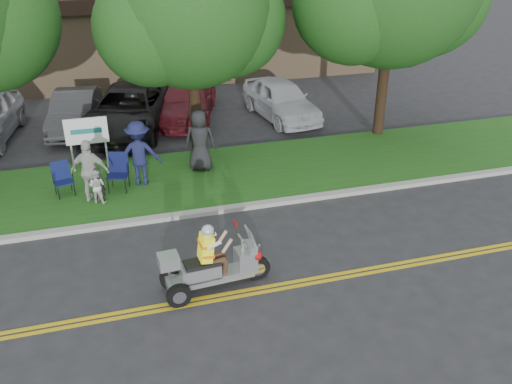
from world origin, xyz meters
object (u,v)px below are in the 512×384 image
object	(u,v)px
spectator_adult_right	(90,171)
parked_car_mid	(129,110)
lawn_chair_b	(62,176)
trike_scooter	(211,267)
parked_car_left	(75,111)
parked_car_right	(187,100)
lawn_chair_a	(118,169)
parked_car_far_right	(281,99)

from	to	relation	value
spectator_adult_right	parked_car_mid	world-z (taller)	spectator_adult_right
lawn_chair_b	spectator_adult_right	distance (m)	1.06
trike_scooter	parked_car_left	world-z (taller)	trike_scooter
trike_scooter	lawn_chair_b	bearing A→B (deg)	116.02
lawn_chair_b	parked_car_mid	bearing A→B (deg)	51.29
trike_scooter	parked_car_right	size ratio (longest dim) A/B	0.49
parked_car_left	parked_car_right	bearing A→B (deg)	11.38
lawn_chair_a	parked_car_far_right	world-z (taller)	parked_car_far_right
lawn_chair_a	parked_car_far_right	size ratio (longest dim) A/B	0.24
parked_car_mid	parked_car_far_right	size ratio (longest dim) A/B	1.29
trike_scooter	lawn_chair_a	distance (m)	5.42
spectator_adult_right	parked_car_left	xyz separation A→B (m)	(-0.48, 6.18, -0.29)
spectator_adult_right	parked_car_far_right	size ratio (longest dim) A/B	0.40
parked_car_left	parked_car_far_right	world-z (taller)	parked_car_far_right
lawn_chair_a	lawn_chair_b	xyz separation A→B (m)	(-1.52, 0.07, -0.06)
parked_car_right	parked_car_far_right	size ratio (longest dim) A/B	1.12
parked_car_left	parked_car_mid	size ratio (longest dim) A/B	0.74
lawn_chair_b	spectator_adult_right	bearing A→B (deg)	-53.29
lawn_chair_a	lawn_chair_b	distance (m)	1.52
trike_scooter	parked_car_left	bearing A→B (deg)	100.07
parked_car_mid	parked_car_right	world-z (taller)	parked_car_mid
lawn_chair_b	spectator_adult_right	world-z (taller)	spectator_adult_right
trike_scooter	lawn_chair_a	world-z (taller)	trike_scooter
spectator_adult_right	parked_car_mid	bearing A→B (deg)	-85.42
lawn_chair_a	parked_car_mid	xyz separation A→B (m)	(0.67, 4.98, 0.08)
parked_car_left	parked_car_right	world-z (taller)	parked_car_right
spectator_adult_right	parked_car_left	bearing A→B (deg)	-66.69
spectator_adult_right	parked_car_left	size ratio (longest dim) A/B	0.42
parked_car_left	lawn_chair_b	bearing A→B (deg)	-84.64
spectator_adult_right	parked_car_right	world-z (taller)	spectator_adult_right
trike_scooter	parked_car_mid	size ratio (longest dim) A/B	0.42
parked_car_right	parked_car_far_right	bearing A→B (deg)	-0.08
lawn_chair_a	parked_car_far_right	xyz separation A→B (m)	(6.41, 4.80, 0.05)
lawn_chair_a	parked_car_mid	size ratio (longest dim) A/B	0.19
lawn_chair_b	parked_car_far_right	distance (m)	9.23
lawn_chair_b	parked_car_far_right	world-z (taller)	parked_car_far_right
trike_scooter	parked_car_far_right	size ratio (longest dim) A/B	0.55
lawn_chair_b	parked_car_right	distance (m)	7.28
lawn_chair_b	parked_car_mid	xyz separation A→B (m)	(2.19, 4.90, 0.15)
parked_car_right	parked_car_mid	bearing A→B (deg)	-142.70
lawn_chair_a	parked_car_right	world-z (taller)	parked_car_right
parked_car_far_right	parked_car_left	bearing A→B (deg)	166.12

